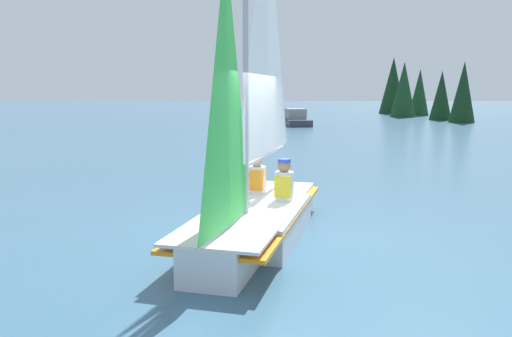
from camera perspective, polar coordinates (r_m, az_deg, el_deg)
ground_plane at (r=7.82m, az=-0.00°, el=-7.86°), size 260.00×260.00×0.00m
sailboat_main at (r=7.68m, az=0.11°, el=-1.77°), size 4.71×2.42×5.46m
sailor_helm at (r=8.15m, az=3.23°, el=-2.61°), size 0.39×0.36×1.16m
sailor_crew at (r=8.73m, az=0.12°, el=-1.86°), size 0.39×0.36×1.16m
motorboat_distant at (r=35.06m, az=4.44°, el=5.63°), size 5.48×2.07×1.14m
treeline_shore at (r=50.92m, az=17.14°, el=8.62°), size 21.09×4.56×5.98m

